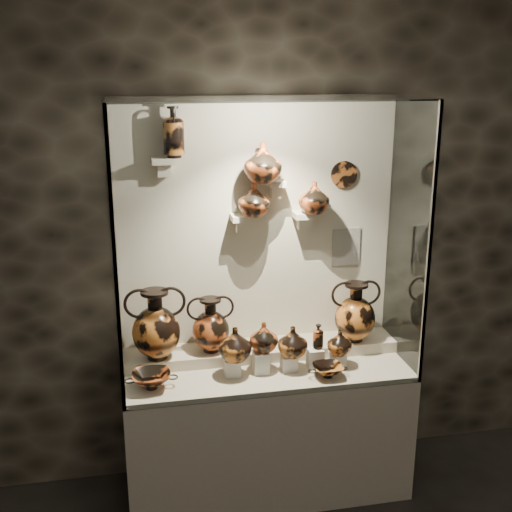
{
  "coord_description": "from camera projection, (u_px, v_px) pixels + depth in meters",
  "views": [
    {
      "loc": [
        -0.74,
        -1.22,
        2.56
      ],
      "look_at": [
        -0.06,
        2.23,
        1.52
      ],
      "focal_mm": 45.0,
      "sensor_mm": 36.0,
      "label": 1
    }
  ],
  "objects": [
    {
      "name": "wall_back",
      "position": [
        257.0,
        230.0,
        3.92
      ],
      "size": [
        5.0,
        0.02,
        3.2
      ],
      "primitive_type": "cube",
      "color": "black",
      "rests_on": "ground"
    },
    {
      "name": "plinth",
      "position": [
        267.0,
        431.0,
        3.96
      ],
      "size": [
        1.7,
        0.6,
        0.8
      ],
      "primitive_type": "cube",
      "color": "beige",
      "rests_on": "floor"
    },
    {
      "name": "front_tier",
      "position": [
        267.0,
        370.0,
        3.84
      ],
      "size": [
        1.68,
        0.58,
        0.03
      ],
      "primitive_type": "cube",
      "color": "#C2B296",
      "rests_on": "plinth"
    },
    {
      "name": "rear_tier",
      "position": [
        261.0,
        352.0,
        3.99
      ],
      "size": [
        1.7,
        0.25,
        0.1
      ],
      "primitive_type": "cube",
      "color": "#C2B296",
      "rests_on": "plinth"
    },
    {
      "name": "back_panel",
      "position": [
        257.0,
        230.0,
        3.91
      ],
      "size": [
        1.7,
        0.03,
        1.6
      ],
      "primitive_type": "cube",
      "color": "beige",
      "rests_on": "plinth"
    },
    {
      "name": "glass_front",
      "position": [
        280.0,
        259.0,
        3.34
      ],
      "size": [
        1.7,
        0.01,
        1.6
      ],
      "primitive_type": "cube",
      "color": "white",
      "rests_on": "plinth"
    },
    {
      "name": "glass_left",
      "position": [
        115.0,
        252.0,
        3.46
      ],
      "size": [
        0.01,
        0.6,
        1.6
      ],
      "primitive_type": "cube",
      "color": "white",
      "rests_on": "plinth"
    },
    {
      "name": "glass_right",
      "position": [
        408.0,
        236.0,
        3.77
      ],
      "size": [
        0.01,
        0.6,
        1.6
      ],
      "primitive_type": "cube",
      "color": "white",
      "rests_on": "plinth"
    },
    {
      "name": "glass_top",
      "position": [
        269.0,
        99.0,
        3.39
      ],
      "size": [
        1.7,
        0.6,
        0.01
      ],
      "primitive_type": "cube",
      "color": "white",
      "rests_on": "back_panel"
    },
    {
      "name": "frame_post_left",
      "position": [
        115.0,
        268.0,
        3.19
      ],
      "size": [
        0.02,
        0.02,
        1.6
      ],
      "primitive_type": "cube",
      "color": "gray",
      "rests_on": "plinth"
    },
    {
      "name": "frame_post_right",
      "position": [
        429.0,
        250.0,
        3.5
      ],
      "size": [
        0.02,
        0.02,
        1.6
      ],
      "primitive_type": "cube",
      "color": "gray",
      "rests_on": "plinth"
    },
    {
      "name": "pedestal_a",
      "position": [
        232.0,
        367.0,
        3.73
      ],
      "size": [
        0.09,
        0.09,
        0.1
      ],
      "primitive_type": "cube",
      "color": "silver",
      "rests_on": "front_tier"
    },
    {
      "name": "pedestal_b",
      "position": [
        261.0,
        362.0,
        3.76
      ],
      "size": [
        0.09,
        0.09,
        0.13
      ],
      "primitive_type": "cube",
      "color": "silver",
      "rests_on": "front_tier"
    },
    {
      "name": "pedestal_c",
      "position": [
        289.0,
        363.0,
        3.8
      ],
      "size": [
        0.09,
        0.09,
        0.09
      ],
      "primitive_type": "cube",
      "color": "silver",
      "rests_on": "front_tier"
    },
    {
      "name": "pedestal_d",
      "position": [
        315.0,
        358.0,
        3.82
      ],
      "size": [
        0.09,
        0.09,
        0.12
      ],
      "primitive_type": "cube",
      "color": "silver",
      "rests_on": "front_tier"
    },
    {
      "name": "pedestal_e",
      "position": [
        337.0,
        359.0,
        3.85
      ],
      "size": [
        0.09,
        0.09,
        0.08
      ],
      "primitive_type": "cube",
      "color": "silver",
      "rests_on": "front_tier"
    },
    {
      "name": "bracket_ul",
      "position": [
        164.0,
        161.0,
        3.61
      ],
      "size": [
        0.14,
        0.12,
        0.04
      ],
      "primitive_type": "cube",
      "color": "beige",
      "rests_on": "back_panel"
    },
    {
      "name": "bracket_ca",
      "position": [
        243.0,
        218.0,
        3.79
      ],
      "size": [
        0.14,
        0.12,
        0.04
      ],
      "primitive_type": "cube",
      "color": "beige",
      "rests_on": "back_panel"
    },
    {
      "name": "bracket_cb",
      "position": [
        276.0,
        183.0,
        3.77
      ],
      "size": [
        0.1,
        0.12,
        0.04
      ],
      "primitive_type": "cube",
      "color": "beige",
      "rests_on": "back_panel"
    },
    {
      "name": "bracket_cc",
      "position": [
        305.0,
        215.0,
        3.86
      ],
      "size": [
        0.14,
        0.12,
        0.04
      ],
      "primitive_type": "cube",
      "color": "beige",
      "rests_on": "back_panel"
    },
    {
      "name": "amphora_left",
      "position": [
        156.0,
        324.0,
        3.75
      ],
      "size": [
        0.38,
        0.38,
        0.43
      ],
      "primitive_type": null,
      "rotation": [
        0.0,
        0.0,
        0.14
      ],
      "color": "#C66C26",
      "rests_on": "rear_tier"
    },
    {
      "name": "amphora_mid",
      "position": [
        211.0,
        325.0,
        3.85
      ],
      "size": [
        0.33,
        0.33,
        0.34
      ],
      "primitive_type": null,
      "rotation": [
        0.0,
        0.0,
        -0.22
      ],
      "color": "#AD491E",
      "rests_on": "rear_tier"
    },
    {
      "name": "amphora_right",
      "position": [
        355.0,
        312.0,
        4.0
      ],
      "size": [
        0.33,
        0.33,
        0.38
      ],
      "primitive_type": null,
      "rotation": [
        0.0,
        0.0,
        0.1
      ],
      "color": "#C66C26",
      "rests_on": "rear_tier"
    },
    {
      "name": "jug_a",
      "position": [
        235.0,
        344.0,
        3.68
      ],
      "size": [
        0.23,
        0.23,
        0.2
      ],
      "primitive_type": "imported",
      "rotation": [
        0.0,
        0.0,
        0.21
      ],
      "color": "#C66C26",
      "rests_on": "pedestal_a"
    },
    {
      "name": "jug_b",
      "position": [
        264.0,
        337.0,
        3.73
      ],
      "size": [
        0.21,
        0.21,
        0.18
      ],
      "primitive_type": "imported",
      "rotation": [
        0.0,
        0.0,
        -0.33
      ],
      "color": "#AD491E",
      "rests_on": "pedestal_b"
    },
    {
      "name": "jug_c",
      "position": [
        293.0,
        341.0,
        3.75
      ],
      "size": [
        0.23,
        0.23,
        0.19
      ],
      "primitive_type": "imported",
      "rotation": [
        0.0,
        0.0,
        -0.37
      ],
      "color": "#C66C26",
      "rests_on": "pedestal_c"
    },
    {
      "name": "jug_e",
      "position": [
        339.0,
        342.0,
        3.81
      ],
      "size": [
        0.18,
        0.18,
        0.15
      ],
      "primitive_type": "imported",
      "rotation": [
        0.0,
        0.0,
        -0.27
      ],
      "color": "#C66C26",
      "rests_on": "pedestal_e"
    },
    {
      "name": "lekythos_small",
      "position": [
        318.0,
        335.0,
        3.79
      ],
      "size": [
        0.09,
        0.09,
        0.17
      ],
      "primitive_type": null,
      "rotation": [
        0.0,
        0.0,
        -0.32
      ],
      "color": "#AD491E",
      "rests_on": "pedestal_d"
    },
    {
      "name": "kylix_left",
      "position": [
        151.0,
        379.0,
        3.58
      ],
      "size": [
        0.32,
        0.28,
        0.11
      ],
      "primitive_type": null,
      "rotation": [
        0.0,
        0.0,
        0.16
      ],
      "color": "#AD491E",
      "rests_on": "front_tier"
    },
    {
      "name": "kylix_right",
      "position": [
        328.0,
        370.0,
        3.71
      ],
      "size": [
        0.24,
        0.21,
        0.09
      ],
      "primitive_type": null,
      "rotation": [
        0.0,
        0.0,
        -0.07
      ],
      "color": "#C66C26",
      "rests_on": "front_tier"
    },
    {
      "name": "lekythos_tall",
      "position": [
        173.0,
        129.0,
        3.56
      ],
      "size": [
        0.13,
        0.13,
        0.32
      ],
      "primitive_type": null,
      "rotation": [
        0.0,
        0.0,
        0.0
      ],
      "color": "#C66C26",
      "rests_on": "bracket_ul"
    },
    {
      "name": "ovoid_vase_a",
      "position": [
        254.0,
        200.0,
        3.73
      ],
      "size": [
        0.25,
        0.25,
        0.2
      ],
      "primitive_type": "imported",
      "rotation": [
        0.0,
        0.0,
        -0.4
      ],
      "color": "#AD491E",
      "rests_on": "bracket_ca"
    },
    {
      "name": "ovoid_vase_b",
      "position": [
        263.0,
        163.0,
        3.66
      ],
      "size": [
        0.28,
        0.28,
        0.23
      ],
      "primitive_type": "imported",
      "rotation": [
        0.0,
        0.0,
        -0.3
      ],
      "color": "#AD491E",
      "rests_on": "bracket_cb"
    },
    {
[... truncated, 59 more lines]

